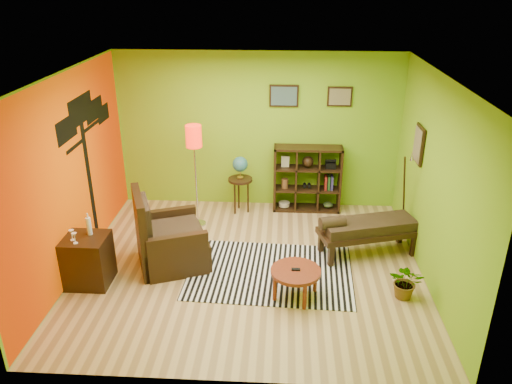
# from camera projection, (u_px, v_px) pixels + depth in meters

# --- Properties ---
(ground) EXTENTS (5.00, 5.00, 0.00)m
(ground) POSITION_uv_depth(u_px,v_px,m) (249.00, 267.00, 7.36)
(ground) COLOR tan
(ground) RESTS_ON ground
(room_shell) EXTENTS (5.04, 4.54, 2.82)m
(room_shell) POSITION_uv_depth(u_px,v_px,m) (242.00, 151.00, 6.65)
(room_shell) COLOR #7CB81A
(room_shell) RESTS_ON ground
(zebra_rug) EXTENTS (2.42, 1.74, 0.01)m
(zebra_rug) POSITION_uv_depth(u_px,v_px,m) (270.00, 272.00, 7.23)
(zebra_rug) COLOR white
(zebra_rug) RESTS_ON ground
(coffee_table) EXTENTS (0.67, 0.67, 0.43)m
(coffee_table) POSITION_uv_depth(u_px,v_px,m) (296.00, 274.00, 6.57)
(coffee_table) COLOR maroon
(coffee_table) RESTS_ON ground
(armchair) EXTENTS (1.24, 1.22, 1.17)m
(armchair) POSITION_uv_depth(u_px,v_px,m) (168.00, 242.00, 7.32)
(armchair) COLOR black
(armchair) RESTS_ON ground
(side_cabinet) EXTENTS (0.60, 0.55, 1.03)m
(side_cabinet) POSITION_uv_depth(u_px,v_px,m) (87.00, 260.00, 6.86)
(side_cabinet) COLOR black
(side_cabinet) RESTS_ON ground
(floor_lamp) EXTENTS (0.27, 0.27, 1.77)m
(floor_lamp) POSITION_uv_depth(u_px,v_px,m) (194.00, 146.00, 8.03)
(floor_lamp) COLOR silver
(floor_lamp) RESTS_ON ground
(globe_table) EXTENTS (0.43, 0.43, 1.05)m
(globe_table) POSITION_uv_depth(u_px,v_px,m) (240.00, 171.00, 8.76)
(globe_table) COLOR black
(globe_table) RESTS_ON ground
(cube_shelf) EXTENTS (1.20, 0.35, 1.20)m
(cube_shelf) POSITION_uv_depth(u_px,v_px,m) (308.00, 179.00, 8.93)
(cube_shelf) COLOR black
(cube_shelf) RESTS_ON ground
(bench) EXTENTS (1.60, 0.94, 0.70)m
(bench) POSITION_uv_depth(u_px,v_px,m) (366.00, 228.00, 7.53)
(bench) COLOR black
(bench) RESTS_ON ground
(potted_plant) EXTENTS (0.56, 0.60, 0.38)m
(potted_plant) POSITION_uv_depth(u_px,v_px,m) (406.00, 285.00, 6.61)
(potted_plant) COLOR #26661E
(potted_plant) RESTS_ON ground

